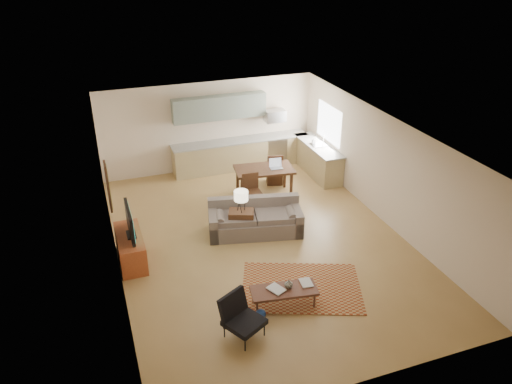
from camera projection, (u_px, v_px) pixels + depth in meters
name	position (u px, v px, depth m)	size (l,w,h in m)	color
room	(260.00, 190.00, 11.17)	(9.00, 9.00, 9.00)	olive
kitchen_counter_back	(241.00, 154.00, 15.35)	(4.26, 0.64, 0.92)	tan
kitchen_counter_right	(318.00, 159.00, 14.97)	(0.64, 2.26, 0.92)	tan
kitchen_range	(274.00, 149.00, 15.69)	(0.62, 0.62, 0.90)	#A5A8AD
kitchen_microwave	(275.00, 116.00, 15.20)	(0.62, 0.40, 0.35)	#A5A8AD
upper_cabinets	(219.00, 107.00, 14.62)	(2.80, 0.34, 0.70)	gray
window_right	(329.00, 123.00, 14.56)	(0.02, 1.40, 1.05)	white
wall_art_left	(108.00, 186.00, 10.87)	(0.06, 0.42, 1.10)	olive
triptych	(205.00, 114.00, 14.71)	(1.70, 0.04, 0.50)	#FADEC0
rug	(301.00, 287.00, 10.20)	(2.40, 1.66, 0.02)	maroon
sofa	(255.00, 218.00, 11.93)	(2.32, 1.01, 0.81)	#685A53
coffee_table	(284.00, 297.00, 9.63)	(1.29, 0.51, 0.39)	#462316
book_a	(272.00, 292.00, 9.44)	(0.36, 0.40, 0.03)	maroon
book_b	(301.00, 283.00, 9.69)	(0.26, 0.33, 0.02)	navy
vase	(289.00, 284.00, 9.56)	(0.20, 0.20, 0.17)	black
armchair	(244.00, 319.00, 8.77)	(0.71, 0.71, 0.81)	black
tv_credenza	(131.00, 248.00, 10.92)	(0.54, 1.41, 0.65)	#943E1E
tv	(130.00, 222.00, 10.64)	(0.11, 1.08, 0.65)	black
console_table	(242.00, 224.00, 11.82)	(0.58, 0.39, 0.68)	#3B2214
table_lamp	(241.00, 201.00, 11.55)	(0.33, 0.33, 0.54)	beige
dining_table	(264.00, 182.00, 13.73)	(1.58, 0.90, 0.80)	#3B2214
dining_chair_near	(252.00, 192.00, 13.01)	(0.45, 0.47, 0.94)	#3B2214
dining_chair_far	(275.00, 168.00, 14.38)	(0.45, 0.47, 0.94)	#3B2214
laptop	(276.00, 164.00, 13.50)	(0.34, 0.25, 0.25)	#A5A8AD
soap_bottle	(314.00, 141.00, 14.80)	(0.09, 0.10, 0.19)	#FADEC0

